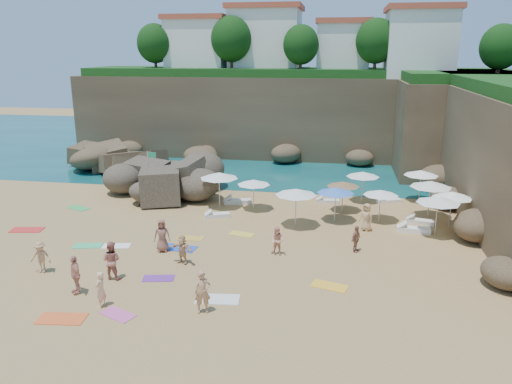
% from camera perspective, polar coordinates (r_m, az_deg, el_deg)
% --- Properties ---
extents(ground, '(120.00, 120.00, 0.00)m').
position_cam_1_polar(ground, '(29.46, -4.82, -5.15)').
color(ground, tan).
rests_on(ground, ground).
extents(seawater, '(120.00, 120.00, 0.00)m').
position_cam_1_polar(seawater, '(58.00, 2.46, 5.44)').
color(seawater, '#0C4751').
rests_on(seawater, ground).
extents(cliff_back, '(44.00, 8.00, 8.00)m').
position_cam_1_polar(cliff_back, '(52.26, 4.03, 8.69)').
color(cliff_back, brown).
rests_on(cliff_back, ground).
extents(cliff_corner, '(10.00, 12.00, 8.00)m').
position_cam_1_polar(cliff_corner, '(48.13, 21.62, 6.99)').
color(cliff_corner, brown).
rests_on(cliff_corner, ground).
extents(rock_promontory, '(12.00, 7.00, 2.00)m').
position_cam_1_polar(rock_promontory, '(47.42, -13.03, 2.65)').
color(rock_promontory, brown).
rests_on(rock_promontory, ground).
extents(clifftop_buildings, '(28.48, 9.48, 7.00)m').
position_cam_1_polar(clifftop_buildings, '(52.55, 5.36, 16.61)').
color(clifftop_buildings, white).
rests_on(clifftop_buildings, cliff_back).
extents(clifftop_trees, '(35.60, 23.82, 4.40)m').
position_cam_1_polar(clifftop_trees, '(46.18, 7.09, 16.68)').
color(clifftop_trees, '#11380F').
rests_on(clifftop_trees, ground).
extents(marina_masts, '(3.10, 0.10, 6.00)m').
position_cam_1_polar(marina_masts, '(61.73, -13.06, 8.50)').
color(marina_masts, white).
rests_on(marina_masts, ground).
extents(rock_outcrop, '(7.39, 5.71, 2.85)m').
position_cam_1_polar(rock_outcrop, '(38.28, -11.21, -0.40)').
color(rock_outcrop, brown).
rests_on(rock_outcrop, ground).
extents(flag_pole, '(0.67, 0.11, 3.45)m').
position_cam_1_polar(flag_pole, '(37.60, -12.05, 2.73)').
color(flag_pole, silver).
rests_on(flag_pole, ground).
extents(parasol_0, '(2.64, 2.64, 2.50)m').
position_cam_1_polar(parasol_0, '(34.26, -4.24, 1.91)').
color(parasol_0, silver).
rests_on(parasol_0, ground).
extents(parasol_1, '(2.25, 2.25, 2.13)m').
position_cam_1_polar(parasol_1, '(33.72, -0.26, 1.13)').
color(parasol_1, silver).
rests_on(parasol_1, ground).
extents(parasol_2, '(2.44, 2.44, 2.30)m').
position_cam_1_polar(parasol_2, '(37.50, 18.36, 2.09)').
color(parasol_2, silver).
rests_on(parasol_2, ground).
extents(parasol_3, '(2.35, 2.35, 2.23)m').
position_cam_1_polar(parasol_3, '(36.32, 12.12, 2.00)').
color(parasol_3, silver).
rests_on(parasol_3, ground).
extents(parasol_4, '(2.63, 2.63, 2.49)m').
position_cam_1_polar(parasol_4, '(33.87, 19.36, 0.86)').
color(parasol_4, silver).
rests_on(parasol_4, ground).
extents(parasol_5, '(2.57, 2.57, 2.43)m').
position_cam_1_polar(parasol_5, '(30.51, 4.61, 0.01)').
color(parasol_5, silver).
rests_on(parasol_5, ground).
extents(parasol_6, '(2.22, 2.22, 2.10)m').
position_cam_1_polar(parasol_6, '(33.90, 9.94, 0.91)').
color(parasol_6, silver).
rests_on(parasol_6, ground).
extents(parasol_7, '(2.19, 2.19, 2.07)m').
position_cam_1_polar(parasol_7, '(32.41, 14.07, -0.06)').
color(parasol_7, silver).
rests_on(parasol_7, ground).
extents(parasol_8, '(2.42, 2.42, 2.29)m').
position_cam_1_polar(parasol_8, '(32.55, 21.52, -0.29)').
color(parasol_8, silver).
rests_on(parasol_8, ground).
extents(parasol_10, '(2.37, 2.37, 2.24)m').
position_cam_1_polar(parasol_10, '(31.78, 9.11, 0.20)').
color(parasol_10, silver).
rests_on(parasol_10, ground).
extents(parasol_11, '(2.52, 2.52, 2.39)m').
position_cam_1_polar(parasol_11, '(30.83, 20.12, -0.84)').
color(parasol_11, silver).
rests_on(parasol_11, ground).
extents(lounger_0, '(1.72, 1.15, 0.26)m').
position_cam_1_polar(lounger_0, '(32.82, -4.46, -2.67)').
color(lounger_0, white).
rests_on(lounger_0, ground).
extents(lounger_1, '(1.64, 0.64, 0.25)m').
position_cam_1_polar(lounger_1, '(36.10, 8.18, -1.05)').
color(lounger_1, white).
rests_on(lounger_1, ground).
extents(lounger_2, '(1.82, 1.20, 0.27)m').
position_cam_1_polar(lounger_2, '(37.01, 14.95, -1.00)').
color(lounger_2, white).
rests_on(lounger_2, ground).
extents(lounger_3, '(2.06, 1.08, 0.30)m').
position_cam_1_polar(lounger_3, '(35.58, -2.13, -1.10)').
color(lounger_3, silver).
rests_on(lounger_3, ground).
extents(lounger_4, '(1.81, 0.99, 0.27)m').
position_cam_1_polar(lounger_4, '(33.19, 18.25, -3.23)').
color(lounger_4, white).
rests_on(lounger_4, ground).
extents(lounger_5, '(1.99, 0.79, 0.30)m').
position_cam_1_polar(lounger_5, '(31.54, 17.56, -4.13)').
color(lounger_5, white).
rests_on(lounger_5, ground).
extents(towel_1, '(1.68, 1.29, 0.03)m').
position_cam_1_polar(towel_1, '(22.05, -15.51, -13.32)').
color(towel_1, '#D5539B').
rests_on(towel_1, ground).
extents(towel_2, '(2.01, 1.16, 0.03)m').
position_cam_1_polar(towel_2, '(22.44, -21.32, -13.33)').
color(towel_2, '#F35B26').
rests_on(towel_2, ground).
extents(towel_3, '(1.72, 1.14, 0.03)m').
position_cam_1_polar(towel_3, '(29.63, -18.69, -5.83)').
color(towel_3, '#37C276').
rests_on(towel_3, ground).
extents(towel_4, '(1.54, 0.80, 0.03)m').
position_cam_1_polar(towel_4, '(29.43, -7.53, -5.24)').
color(towel_4, gold).
rests_on(towel_4, ground).
extents(towel_5, '(1.65, 1.05, 0.03)m').
position_cam_1_polar(towel_5, '(29.12, -15.67, -5.95)').
color(towel_5, white).
rests_on(towel_5, ground).
extents(towel_6, '(1.61, 1.02, 0.03)m').
position_cam_1_polar(towel_6, '(24.74, -11.08, -9.66)').
color(towel_6, '#692E96').
rests_on(towel_6, ground).
extents(towel_7, '(2.04, 1.26, 0.03)m').
position_cam_1_polar(towel_7, '(33.51, -24.71, -3.95)').
color(towel_7, red).
rests_on(towel_7, ground).
extents(towel_8, '(2.05, 1.21, 0.03)m').
position_cam_1_polar(towel_8, '(28.09, -8.81, -6.34)').
color(towel_8, blue).
rests_on(towel_8, ground).
extents(towel_10, '(1.83, 1.26, 0.03)m').
position_cam_1_polar(towel_10, '(23.82, 8.39, -10.58)').
color(towel_10, yellow).
rests_on(towel_10, ground).
extents(towel_11, '(1.83, 1.40, 0.03)m').
position_cam_1_polar(towel_11, '(36.68, -19.65, -1.74)').
color(towel_11, green).
rests_on(towel_11, ground).
extents(towel_12, '(1.59, 1.05, 0.03)m').
position_cam_1_polar(towel_12, '(29.80, -1.63, -4.82)').
color(towel_12, yellow).
rests_on(towel_12, ground).
extents(towel_13, '(2.02, 1.17, 0.03)m').
position_cam_1_polar(towel_13, '(22.49, -4.42, -12.12)').
color(towel_13, silver).
rests_on(towel_13, ground).
extents(person_stand_1, '(0.96, 0.77, 1.89)m').
position_cam_1_polar(person_stand_1, '(24.89, -16.20, -7.51)').
color(person_stand_1, '#B4685A').
rests_on(person_stand_1, ground).
extents(person_stand_2, '(1.17, 0.89, 1.68)m').
position_cam_1_polar(person_stand_2, '(36.60, -7.69, 0.38)').
color(person_stand_2, tan).
rests_on(person_stand_2, ground).
extents(person_stand_3, '(0.75, 0.93, 1.47)m').
position_cam_1_polar(person_stand_3, '(27.59, 11.36, -5.28)').
color(person_stand_3, '#A16B50').
rests_on(person_stand_3, ground).
extents(person_stand_4, '(0.94, 0.86, 1.71)m').
position_cam_1_polar(person_stand_4, '(30.84, 12.51, -2.82)').
color(person_stand_4, tan).
rests_on(person_stand_4, ground).
extents(person_stand_5, '(1.51, 0.66, 1.57)m').
position_cam_1_polar(person_stand_5, '(35.64, -13.08, -0.42)').
color(person_stand_5, '#B07358').
rests_on(person_stand_5, ground).
extents(person_stand_6, '(0.45, 0.62, 1.60)m').
position_cam_1_polar(person_stand_6, '(22.52, -17.35, -10.58)').
color(person_stand_6, '#F8C28D').
rests_on(person_stand_6, ground).
extents(person_lie_0, '(1.12, 1.65, 0.42)m').
position_cam_1_polar(person_lie_0, '(26.98, -23.27, -8.03)').
color(person_lie_0, tan).
rests_on(person_lie_0, ground).
extents(person_lie_1, '(2.00, 2.01, 0.44)m').
position_cam_1_polar(person_lie_1, '(24.27, -19.81, -10.35)').
color(person_lie_1, '#DF977E').
rests_on(person_lie_1, ground).
extents(person_lie_2, '(1.30, 1.95, 0.48)m').
position_cam_1_polar(person_lie_2, '(27.74, -10.62, -6.23)').
color(person_lie_2, brown).
rests_on(person_lie_2, ground).
extents(person_lie_3, '(1.80, 1.87, 0.40)m').
position_cam_1_polar(person_lie_3, '(26.11, -8.39, -7.66)').
color(person_lie_3, tan).
rests_on(person_lie_3, ground).
extents(person_lie_4, '(1.27, 1.95, 0.44)m').
position_cam_1_polar(person_lie_4, '(21.47, -6.06, -13.01)').
color(person_lie_4, tan).
rests_on(person_lie_4, ground).
extents(person_lie_5, '(1.24, 1.71, 0.59)m').
position_cam_1_polar(person_lie_5, '(26.82, 2.44, -6.62)').
color(person_lie_5, '#F2A589').
rests_on(person_lie_5, ground).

